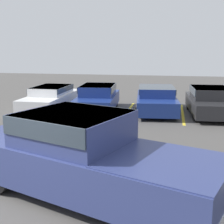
{
  "coord_description": "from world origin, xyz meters",
  "views": [
    {
      "loc": [
        2.93,
        -5.01,
        3.09
      ],
      "look_at": [
        1.02,
        4.82,
        1.0
      ],
      "focal_mm": 50.0,
      "sensor_mm": 36.0,
      "label": 1
    }
  ],
  "objects_px": {
    "pickup_truck": "(86,156)",
    "parked_sedan_a": "(51,97)",
    "parked_sedan_b": "(98,97)",
    "parked_sedan_d": "(210,101)",
    "parked_sedan_c": "(156,99)"
  },
  "relations": [
    {
      "from": "pickup_truck",
      "to": "parked_sedan_d",
      "type": "bearing_deg",
      "value": 89.11
    },
    {
      "from": "pickup_truck",
      "to": "parked_sedan_b",
      "type": "height_order",
      "value": "pickup_truck"
    },
    {
      "from": "parked_sedan_b",
      "to": "parked_sedan_d",
      "type": "distance_m",
      "value": 5.29
    },
    {
      "from": "parked_sedan_b",
      "to": "parked_sedan_c",
      "type": "height_order",
      "value": "parked_sedan_b"
    },
    {
      "from": "pickup_truck",
      "to": "parked_sedan_a",
      "type": "bearing_deg",
      "value": 136.36
    },
    {
      "from": "parked_sedan_a",
      "to": "parked_sedan_d",
      "type": "relative_size",
      "value": 1.08
    },
    {
      "from": "pickup_truck",
      "to": "parked_sedan_b",
      "type": "relative_size",
      "value": 1.4
    },
    {
      "from": "pickup_truck",
      "to": "parked_sedan_b",
      "type": "bearing_deg",
      "value": 122.38
    },
    {
      "from": "pickup_truck",
      "to": "parked_sedan_c",
      "type": "xyz_separation_m",
      "value": [
        0.98,
        9.03,
        -0.22
      ]
    },
    {
      "from": "parked_sedan_d",
      "to": "parked_sedan_c",
      "type": "bearing_deg",
      "value": -98.6
    },
    {
      "from": "parked_sedan_c",
      "to": "parked_sedan_d",
      "type": "xyz_separation_m",
      "value": [
        2.46,
        -0.21,
        0.03
      ]
    },
    {
      "from": "pickup_truck",
      "to": "parked_sedan_c",
      "type": "distance_m",
      "value": 9.09
    },
    {
      "from": "parked_sedan_a",
      "to": "parked_sedan_b",
      "type": "bearing_deg",
      "value": 86.57
    },
    {
      "from": "pickup_truck",
      "to": "parked_sedan_c",
      "type": "relative_size",
      "value": 1.36
    },
    {
      "from": "pickup_truck",
      "to": "parked_sedan_d",
      "type": "distance_m",
      "value": 9.47
    }
  ]
}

